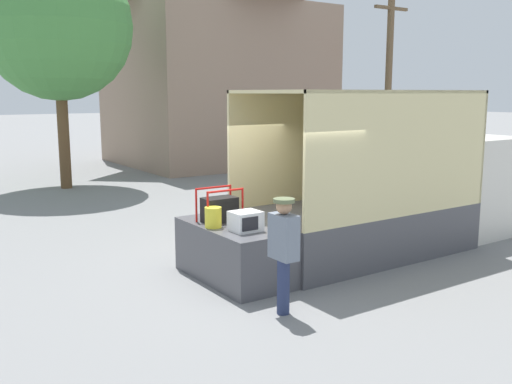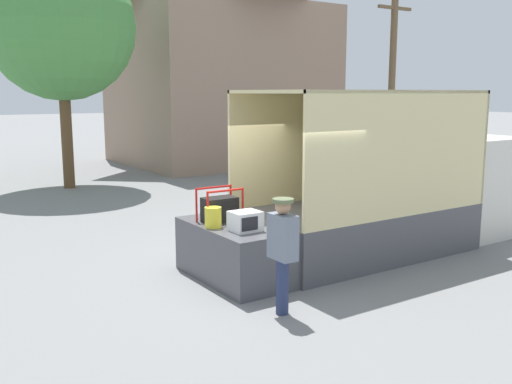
% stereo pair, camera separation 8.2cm
% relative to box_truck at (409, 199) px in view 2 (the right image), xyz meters
% --- Properties ---
extents(ground_plane, '(160.00, 160.00, 0.00)m').
position_rel_box_truck_xyz_m(ground_plane, '(-3.65, 0.00, -0.92)').
color(ground_plane, gray).
extents(box_truck, '(6.44, 2.29, 3.14)m').
position_rel_box_truck_xyz_m(box_truck, '(0.00, 0.00, 0.00)').
color(box_truck, silver).
rests_on(box_truck, ground).
extents(tailgate_deck, '(1.14, 2.17, 0.93)m').
position_rel_box_truck_xyz_m(tailgate_deck, '(-4.22, 0.00, -0.46)').
color(tailgate_deck, '#4C4C51').
rests_on(tailgate_deck, ground).
extents(microwave, '(0.46, 0.41, 0.31)m').
position_rel_box_truck_xyz_m(microwave, '(-4.30, -0.47, 0.17)').
color(microwave, white).
rests_on(microwave, tailgate_deck).
extents(portable_generator, '(0.71, 0.43, 0.58)m').
position_rel_box_truck_xyz_m(portable_generator, '(-4.29, 0.33, 0.23)').
color(portable_generator, black).
rests_on(portable_generator, tailgate_deck).
extents(orange_bucket, '(0.27, 0.27, 0.34)m').
position_rel_box_truck_xyz_m(orange_bucket, '(-4.61, 0.02, 0.18)').
color(orange_bucket, yellow).
rests_on(orange_bucket, tailgate_deck).
extents(worker_person, '(0.30, 0.44, 1.66)m').
position_rel_box_truck_xyz_m(worker_person, '(-4.48, -1.71, 0.10)').
color(worker_person, navy).
rests_on(worker_person, ground).
extents(house_backdrop, '(8.75, 7.69, 9.16)m').
position_rel_box_truck_xyz_m(house_backdrop, '(3.99, 14.64, 3.75)').
color(house_backdrop, gray).
rests_on(house_backdrop, ground).
extents(utility_pole, '(1.80, 0.28, 7.07)m').
position_rel_box_truck_xyz_m(utility_pole, '(8.85, 8.93, 2.77)').
color(utility_pole, brown).
rests_on(utility_pole, ground).
extents(street_tree, '(4.70, 4.70, 7.53)m').
position_rel_box_truck_xyz_m(street_tree, '(-3.91, 10.98, 4.25)').
color(street_tree, brown).
rests_on(street_tree, ground).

